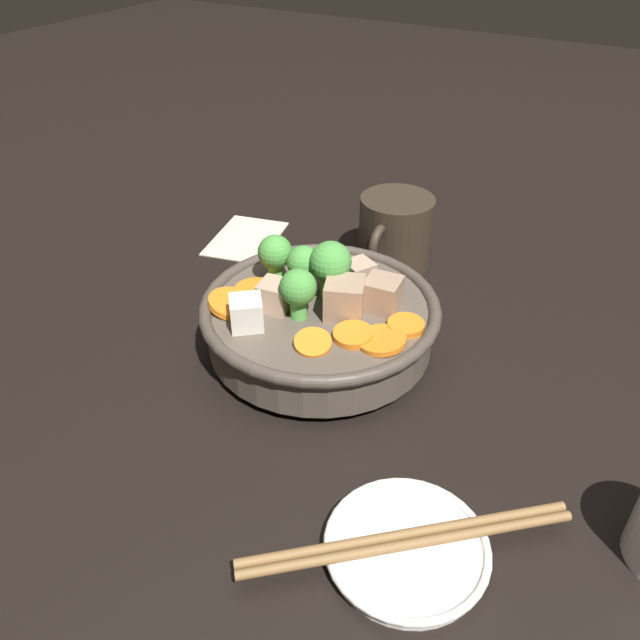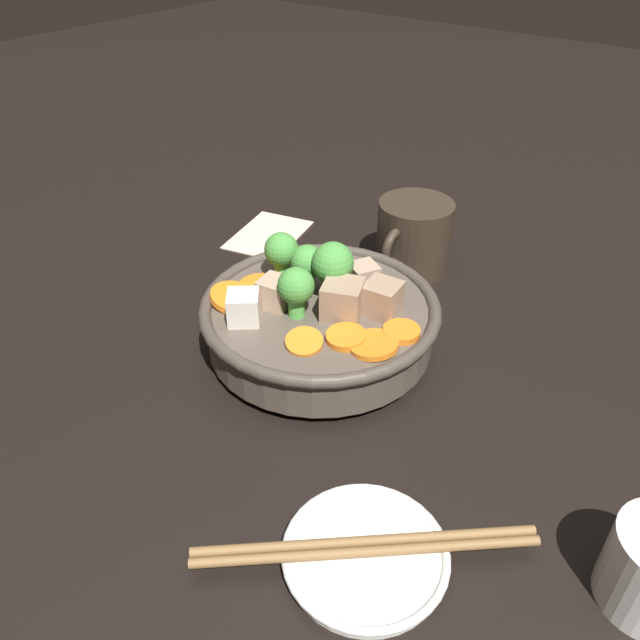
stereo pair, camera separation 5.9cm
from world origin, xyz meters
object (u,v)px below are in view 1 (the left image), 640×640
Objects in this scene: stirfry_bowl at (320,316)px; dark_mug at (395,232)px; side_saucer at (406,548)px; chopsticks_pair at (408,539)px.

dark_mug is at bearing -177.85° from stirfry_bowl.
stirfry_bowl reaches higher than dark_mug.
side_saucer is 0.39m from dark_mug.
dark_mug reaches higher than side_saucer.
stirfry_bowl reaches higher than side_saucer.
stirfry_bowl is 1.22× the size of chopsticks_pair.
chopsticks_pair is (0.00, 0.00, 0.01)m from side_saucer.
stirfry_bowl reaches higher than chopsticks_pair.
dark_mug is 0.39m from chopsticks_pair.
chopsticks_pair is at bearing 25.94° from dark_mug.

